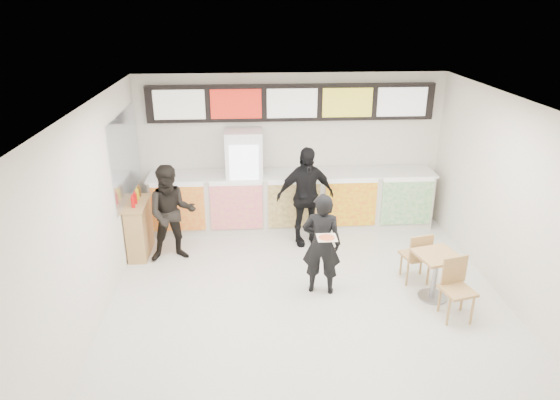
{
  "coord_description": "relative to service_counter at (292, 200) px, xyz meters",
  "views": [
    {
      "loc": [
        -0.84,
        -6.06,
        4.28
      ],
      "look_at": [
        -0.37,
        1.2,
        1.35
      ],
      "focal_mm": 32.0,
      "sensor_mm": 36.0,
      "label": 1
    }
  ],
  "objects": [
    {
      "name": "floor",
      "position": [
        -0.0,
        -3.09,
        -0.57
      ],
      "size": [
        7.0,
        7.0,
        0.0
      ],
      "primitive_type": "plane",
      "color": "beige",
      "rests_on": "ground"
    },
    {
      "name": "ceiling",
      "position": [
        -0.0,
        -3.09,
        2.43
      ],
      "size": [
        7.0,
        7.0,
        0.0
      ],
      "primitive_type": "plane",
      "rotation": [
        3.14,
        0.0,
        0.0
      ],
      "color": "white",
      "rests_on": "wall_back"
    },
    {
      "name": "wall_back",
      "position": [
        -0.0,
        0.41,
        0.93
      ],
      "size": [
        6.0,
        0.0,
        6.0
      ],
      "primitive_type": "plane",
      "rotation": [
        1.57,
        0.0,
        0.0
      ],
      "color": "silver",
      "rests_on": "floor"
    },
    {
      "name": "wall_left",
      "position": [
        -3.0,
        -3.09,
        0.93
      ],
      "size": [
        0.0,
        7.0,
        7.0
      ],
      "primitive_type": "plane",
      "rotation": [
        1.57,
        0.0,
        1.57
      ],
      "color": "silver",
      "rests_on": "floor"
    },
    {
      "name": "wall_right",
      "position": [
        3.0,
        -3.09,
        0.93
      ],
      "size": [
        0.0,
        7.0,
        7.0
      ],
      "primitive_type": "plane",
      "rotation": [
        1.57,
        0.0,
        -1.57
      ],
      "color": "silver",
      "rests_on": "floor"
    },
    {
      "name": "service_counter",
      "position": [
        0.0,
        0.0,
        0.0
      ],
      "size": [
        5.56,
        0.77,
        1.14
      ],
      "color": "silver",
      "rests_on": "floor"
    },
    {
      "name": "menu_board",
      "position": [
        0.0,
        0.32,
        1.88
      ],
      "size": [
        5.5,
        0.14,
        0.7
      ],
      "color": "black",
      "rests_on": "wall_back"
    },
    {
      "name": "drinks_fridge",
      "position": [
        -0.93,
        0.02,
        0.43
      ],
      "size": [
        0.7,
        0.67,
        2.0
      ],
      "color": "white",
      "rests_on": "floor"
    },
    {
      "name": "mirror_panel",
      "position": [
        -2.99,
        -0.64,
        1.18
      ],
      "size": [
        0.01,
        2.0,
        1.5
      ],
      "primitive_type": "cube",
      "color": "#B2B7BF",
      "rests_on": "wall_left"
    },
    {
      "name": "customer_main",
      "position": [
        0.23,
        -2.42,
        0.25
      ],
      "size": [
        0.67,
        0.51,
        1.64
      ],
      "primitive_type": "imported",
      "rotation": [
        0.0,
        0.0,
        2.93
      ],
      "color": "black",
      "rests_on": "floor"
    },
    {
      "name": "customer_left",
      "position": [
        -2.19,
        -1.2,
        0.29
      ],
      "size": [
        0.94,
        0.78,
        1.73
      ],
      "primitive_type": "imported",
      "rotation": [
        0.0,
        0.0,
        0.17
      ],
      "color": "black",
      "rests_on": "floor"
    },
    {
      "name": "customer_mid",
      "position": [
        0.17,
        -0.71,
        0.36
      ],
      "size": [
        1.16,
        0.68,
        1.86
      ],
      "primitive_type": "imported",
      "rotation": [
        0.0,
        0.0,
        0.22
      ],
      "color": "black",
      "rests_on": "floor"
    },
    {
      "name": "pizza_slice",
      "position": [
        0.23,
        -2.87,
        0.58
      ],
      "size": [
        0.36,
        0.36,
        0.02
      ],
      "color": "beige",
      "rests_on": "customer_main"
    },
    {
      "name": "cafe_table",
      "position": [
        1.93,
        -2.73,
        -0.05
      ],
      "size": [
        0.76,
        1.58,
        0.89
      ],
      "rotation": [
        0.0,
        0.0,
        0.24
      ],
      "color": "#AB8A4E",
      "rests_on": "floor"
    },
    {
      "name": "condiment_ledge",
      "position": [
        -2.82,
        -0.97,
        -0.06
      ],
      "size": [
        0.36,
        0.89,
        1.19
      ],
      "color": "#AB8A4E",
      "rests_on": "floor"
    }
  ]
}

